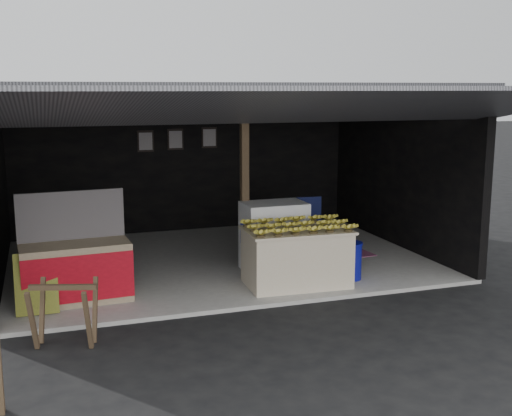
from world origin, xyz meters
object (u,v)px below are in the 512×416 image
object	(u,v)px
neighbor_stall	(76,269)
plastic_chair	(311,220)
white_crate	(274,236)
water_barrel	(349,261)
banana_table	(297,257)
sawhorse	(64,308)

from	to	relation	value
neighbor_stall	plastic_chair	size ratio (longest dim) A/B	1.54
white_crate	water_barrel	size ratio (longest dim) A/B	2.02
banana_table	water_barrel	size ratio (longest dim) A/B	2.91
banana_table	sawhorse	bearing A→B (deg)	-157.78
banana_table	white_crate	distance (m)	0.87
banana_table	plastic_chair	size ratio (longest dim) A/B	1.63
white_crate	plastic_chair	distance (m)	1.37
plastic_chair	banana_table	bearing A→B (deg)	-113.80
banana_table	water_barrel	distance (m)	0.90
white_crate	sawhorse	size ratio (longest dim) A/B	1.33
white_crate	water_barrel	bearing A→B (deg)	-42.35
water_barrel	plastic_chair	xyz separation A→B (m)	(0.11, 1.75, 0.30)
neighbor_stall	white_crate	bearing A→B (deg)	7.07
plastic_chair	water_barrel	bearing A→B (deg)	-88.03
banana_table	sawhorse	size ratio (longest dim) A/B	1.91
sawhorse	water_barrel	world-z (taller)	sawhorse
banana_table	white_crate	xyz separation A→B (m)	(-0.04, 0.86, 0.12)
white_crate	neighbor_stall	size ratio (longest dim) A/B	0.74
white_crate	banana_table	bearing A→B (deg)	-87.31
white_crate	sawhorse	bearing A→B (deg)	-148.37
white_crate	neighbor_stall	xyz separation A→B (m)	(-3.10, -0.59, -0.10)
neighbor_stall	water_barrel	world-z (taller)	neighbor_stall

